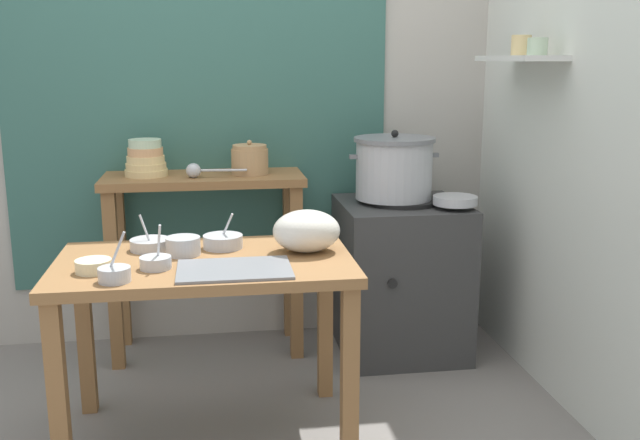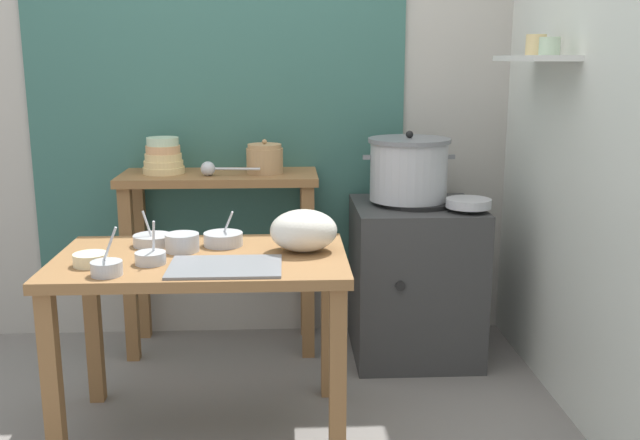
{
  "view_description": "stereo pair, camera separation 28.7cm",
  "coord_description": "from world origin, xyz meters",
  "px_view_note": "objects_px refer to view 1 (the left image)",
  "views": [
    {
      "loc": [
        -0.1,
        -2.65,
        1.45
      ],
      "look_at": [
        0.33,
        0.12,
        0.82
      ],
      "focal_mm": 40.46,
      "sensor_mm": 36.0,
      "label": 1
    },
    {
      "loc": [
        0.19,
        -2.68,
        1.45
      ],
      "look_at": [
        0.33,
        0.12,
        0.82
      ],
      "focal_mm": 40.46,
      "sensor_mm": 36.0,
      "label": 2
    }
  ],
  "objects_px": {
    "prep_bowl_2": "(183,245)",
    "prep_bowl_1": "(114,273)",
    "stove_block": "(400,277)",
    "prep_bowl_0": "(223,241)",
    "prep_bowl_5": "(150,244)",
    "plastic_bag": "(306,231)",
    "serving_tray": "(234,269)",
    "prep_table": "(206,287)",
    "wide_pan": "(455,200)",
    "ladle": "(196,171)",
    "prep_bowl_3": "(93,265)",
    "back_shelf_table": "(205,220)",
    "prep_bowl_4": "(156,262)",
    "steamer_pot": "(394,168)",
    "bowl_stack_enamel": "(146,160)",
    "clay_pot": "(250,160)"
  },
  "relations": [
    {
      "from": "prep_bowl_1",
      "to": "prep_bowl_2",
      "type": "xyz_separation_m",
      "value": [
        0.22,
        0.31,
        0.01
      ]
    },
    {
      "from": "stove_block",
      "to": "steamer_pot",
      "type": "relative_size",
      "value": 1.77
    },
    {
      "from": "steamer_pot",
      "to": "prep_bowl_0",
      "type": "xyz_separation_m",
      "value": [
        -0.84,
        -0.6,
        -0.18
      ]
    },
    {
      "from": "stove_block",
      "to": "serving_tray",
      "type": "xyz_separation_m",
      "value": [
        -0.85,
        -0.9,
        0.34
      ]
    },
    {
      "from": "serving_tray",
      "to": "wide_pan",
      "type": "distance_m",
      "value": 1.29
    },
    {
      "from": "back_shelf_table",
      "to": "plastic_bag",
      "type": "height_order",
      "value": "back_shelf_table"
    },
    {
      "from": "stove_block",
      "to": "prep_bowl_1",
      "type": "bearing_deg",
      "value": -142.22
    },
    {
      "from": "prep_bowl_0",
      "to": "prep_bowl_1",
      "type": "xyz_separation_m",
      "value": [
        -0.37,
        -0.39,
        -0.0
      ]
    },
    {
      "from": "prep_bowl_2",
      "to": "prep_bowl_1",
      "type": "bearing_deg",
      "value": -125.03
    },
    {
      "from": "prep_table",
      "to": "prep_bowl_1",
      "type": "height_order",
      "value": "prep_bowl_1"
    },
    {
      "from": "wide_pan",
      "to": "prep_bowl_2",
      "type": "xyz_separation_m",
      "value": [
        -1.24,
        -0.49,
        -0.04
      ]
    },
    {
      "from": "bowl_stack_enamel",
      "to": "plastic_bag",
      "type": "relative_size",
      "value": 0.78
    },
    {
      "from": "plastic_bag",
      "to": "prep_bowl_3",
      "type": "relative_size",
      "value": 2.09
    },
    {
      "from": "wide_pan",
      "to": "prep_bowl_5",
      "type": "xyz_separation_m",
      "value": [
        -1.37,
        -0.4,
        -0.06
      ]
    },
    {
      "from": "wide_pan",
      "to": "prep_bowl_0",
      "type": "xyz_separation_m",
      "value": [
        -1.09,
        -0.41,
        -0.05
      ]
    },
    {
      "from": "prep_table",
      "to": "prep_bowl_3",
      "type": "bearing_deg",
      "value": -163.6
    },
    {
      "from": "clay_pot",
      "to": "prep_bowl_0",
      "type": "relative_size",
      "value": 1.15
    },
    {
      "from": "wide_pan",
      "to": "prep_bowl_5",
      "type": "distance_m",
      "value": 1.43
    },
    {
      "from": "serving_tray",
      "to": "prep_bowl_4",
      "type": "height_order",
      "value": "prep_bowl_4"
    },
    {
      "from": "steamer_pot",
      "to": "serving_tray",
      "type": "relative_size",
      "value": 1.1
    },
    {
      "from": "prep_bowl_3",
      "to": "stove_block",
      "type": "bearing_deg",
      "value": 32.28
    },
    {
      "from": "serving_tray",
      "to": "prep_bowl_0",
      "type": "xyz_separation_m",
      "value": [
        -0.03,
        0.32,
        0.02
      ]
    },
    {
      "from": "plastic_bag",
      "to": "serving_tray",
      "type": "bearing_deg",
      "value": -142.81
    },
    {
      "from": "plastic_bag",
      "to": "prep_bowl_0",
      "type": "distance_m",
      "value": 0.34
    },
    {
      "from": "prep_bowl_0",
      "to": "prep_bowl_1",
      "type": "height_order",
      "value": "prep_bowl_1"
    },
    {
      "from": "prep_table",
      "to": "back_shelf_table",
      "type": "relative_size",
      "value": 1.15
    },
    {
      "from": "plastic_bag",
      "to": "stove_block",
      "type": "bearing_deg",
      "value": 50.52
    },
    {
      "from": "prep_bowl_0",
      "to": "prep_bowl_2",
      "type": "distance_m",
      "value": 0.17
    },
    {
      "from": "plastic_bag",
      "to": "prep_bowl_2",
      "type": "xyz_separation_m",
      "value": [
        -0.47,
        0.02,
        -0.04
      ]
    },
    {
      "from": "prep_bowl_1",
      "to": "prep_bowl_4",
      "type": "relative_size",
      "value": 1.03
    },
    {
      "from": "serving_tray",
      "to": "wide_pan",
      "type": "relative_size",
      "value": 1.93
    },
    {
      "from": "prep_bowl_5",
      "to": "ladle",
      "type": "bearing_deg",
      "value": 74.31
    },
    {
      "from": "prep_bowl_3",
      "to": "prep_bowl_5",
      "type": "relative_size",
      "value": 0.8
    },
    {
      "from": "steamer_pot",
      "to": "clay_pot",
      "type": "height_order",
      "value": "steamer_pot"
    },
    {
      "from": "prep_table",
      "to": "plastic_bag",
      "type": "xyz_separation_m",
      "value": [
        0.39,
        0.05,
        0.19
      ]
    },
    {
      "from": "back_shelf_table",
      "to": "bowl_stack_enamel",
      "type": "xyz_separation_m",
      "value": [
        -0.27,
        0.02,
        0.3
      ]
    },
    {
      "from": "back_shelf_table",
      "to": "prep_bowl_4",
      "type": "bearing_deg",
      "value": -99.89
    },
    {
      "from": "prep_bowl_5",
      "to": "plastic_bag",
      "type": "bearing_deg",
      "value": -11.15
    },
    {
      "from": "prep_bowl_2",
      "to": "back_shelf_table",
      "type": "bearing_deg",
      "value": 84.43
    },
    {
      "from": "serving_tray",
      "to": "prep_bowl_3",
      "type": "xyz_separation_m",
      "value": [
        -0.49,
        0.06,
        0.02
      ]
    },
    {
      "from": "prep_bowl_3",
      "to": "bowl_stack_enamel",
      "type": "bearing_deg",
      "value": 83.63
    },
    {
      "from": "prep_bowl_0",
      "to": "bowl_stack_enamel",
      "type": "bearing_deg",
      "value": 115.37
    },
    {
      "from": "prep_bowl_2",
      "to": "prep_bowl_0",
      "type": "bearing_deg",
      "value": 28.13
    },
    {
      "from": "ladle",
      "to": "prep_table",
      "type": "bearing_deg",
      "value": -87.41
    },
    {
      "from": "ladle",
      "to": "prep_bowl_1",
      "type": "xyz_separation_m",
      "value": [
        -0.26,
        -1.02,
        -0.19
      ]
    },
    {
      "from": "steamer_pot",
      "to": "prep_bowl_0",
      "type": "height_order",
      "value": "steamer_pot"
    },
    {
      "from": "back_shelf_table",
      "to": "prep_bowl_3",
      "type": "height_order",
      "value": "back_shelf_table"
    },
    {
      "from": "prep_table",
      "to": "stove_block",
      "type": "distance_m",
      "value": 1.22
    },
    {
      "from": "prep_table",
      "to": "wide_pan",
      "type": "xyz_separation_m",
      "value": [
        1.16,
        0.56,
        0.19
      ]
    },
    {
      "from": "ladle",
      "to": "prep_bowl_5",
      "type": "relative_size",
      "value": 1.83
    }
  ]
}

